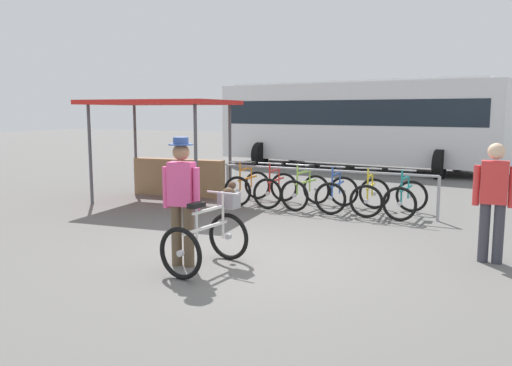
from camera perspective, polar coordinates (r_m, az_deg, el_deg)
name	(u,v)px	position (r m, az deg, el deg)	size (l,w,h in m)	color
ground_plane	(255,258)	(7.42, -0.12, -8.23)	(80.00, 80.00, 0.00)	#605E5B
bike_rack_rail	(323,177)	(10.80, 7.40, 0.61)	(4.60, 0.30, 0.88)	#99999E
racked_bike_orange	(248,186)	(11.74, -0.91, -0.38)	(0.69, 1.12, 0.97)	black
racked_bike_red	(276,189)	(11.44, 2.20, -0.61)	(0.68, 1.12, 0.97)	black
racked_bike_lime	(306,191)	(11.17, 5.47, -0.85)	(0.83, 1.21, 0.98)	black
racked_bike_blue	(337,193)	(10.94, 8.89, -1.09)	(0.67, 1.11, 0.97)	black
racked_bike_yellow	(370,195)	(10.75, 12.45, -1.34)	(0.70, 1.14, 0.98)	black
racked_bike_teal	(406,198)	(10.60, 16.11, -1.60)	(0.76, 1.15, 0.97)	black
featured_bicycle	(211,231)	(6.94, -4.91, -5.26)	(0.81, 1.24, 1.09)	black
person_with_featured_bike	(182,196)	(6.93, -8.14, -1.43)	(0.53, 0.32, 1.72)	brown
pedestrian_with_backpack	(494,195)	(7.73, 24.61, -1.18)	(0.53, 0.34, 1.64)	#383842
bus_distant	(356,120)	(18.93, 10.93, 6.81)	(10.28, 4.48, 3.08)	silver
market_stall	(170,140)	(12.38, -9.46, 4.72)	(3.24, 2.49, 2.30)	#4C4C51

